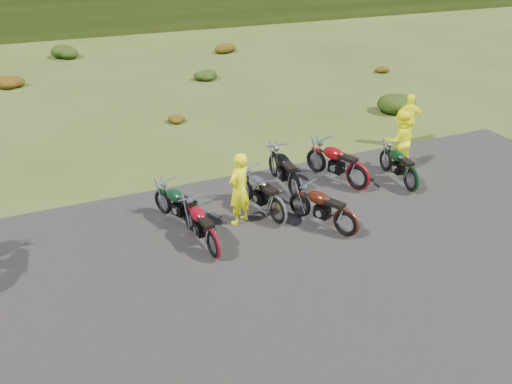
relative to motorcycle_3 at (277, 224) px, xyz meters
name	(u,v)px	position (x,y,z in m)	size (l,w,h in m)	color
ground	(293,246)	(-0.07, -1.01, 0.00)	(300.00, 300.00, 0.00)	#384A18
gravel_pad	(337,297)	(-0.07, -3.01, 0.00)	(20.00, 12.00, 0.04)	black
shrub_2	(9,80)	(-6.27, 15.59, 0.38)	(1.30, 1.30, 0.77)	#64370C
shrub_3	(66,50)	(-3.37, 20.89, 0.46)	(1.56, 1.56, 0.92)	#20380E
shrub_4	(174,117)	(-0.47, 8.19, 0.23)	(0.77, 0.77, 0.45)	#64370C
shrub_5	(205,74)	(2.43, 13.49, 0.31)	(1.03, 1.03, 0.61)	#20380E
shrub_6	(224,46)	(5.33, 18.79, 0.38)	(1.30, 1.30, 0.77)	#64370C
shrub_7	(398,99)	(8.23, 6.09, 0.46)	(1.56, 1.56, 0.92)	#20380E
shrub_8	(380,68)	(11.13, 11.39, 0.23)	(0.77, 0.77, 0.45)	#64370C
motorcycle_1	(214,258)	(-1.93, -0.74, 0.00)	(1.98, 0.66, 1.04)	maroon
motorcycle_2	(198,234)	(-1.96, 0.36, 0.00)	(2.01, 0.67, 1.05)	#0E3319
motorcycle_3	(277,224)	(0.00, 0.00, 0.00)	(2.17, 0.72, 1.14)	#99999E
motorcycle_4	(344,237)	(1.26, -1.14, 0.00)	(2.04, 0.68, 1.07)	#44170B
motorcycle_5	(294,200)	(0.97, 0.99, 0.00)	(2.18, 0.73, 1.14)	black
motorcycle_6	(356,190)	(2.85, 0.78, 0.00)	(2.28, 0.76, 1.19)	maroon
motorcycle_7	(409,192)	(4.17, 0.13, 0.00)	(2.05, 0.68, 1.07)	black
person_middle	(239,190)	(-0.84, 0.43, 0.94)	(0.68, 0.45, 1.88)	#FFFD0D
person_right_a	(399,141)	(4.68, 1.47, 0.94)	(0.91, 0.71, 1.88)	#FFFD0D
person_right_b	(408,120)	(6.25, 3.00, 0.87)	(1.02, 0.42, 1.74)	#FFFD0D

